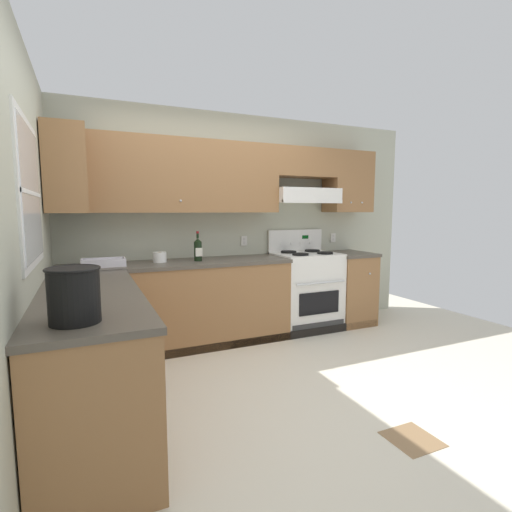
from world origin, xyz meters
TOP-DOWN VIEW (x-y plane):
  - ground_plane at (0.00, 0.00)m, footprint 7.04×7.04m
  - floor_accent_tile at (0.58, -1.02)m, footprint 0.30×0.30m
  - wall_back at (0.39, 1.53)m, footprint 4.68×0.57m
  - wall_left at (-1.59, 0.23)m, footprint 0.47×4.00m
  - counter_back_run at (0.01, 1.24)m, footprint 3.60×0.65m
  - counter_left_run at (-1.24, -0.00)m, footprint 0.63×1.91m
  - stove at (1.18, 1.25)m, footprint 0.76×0.62m
  - wine_bottle at (-0.17, 1.24)m, footprint 0.08×0.09m
  - bowl at (-1.10, 1.21)m, footprint 0.40×0.21m
  - bucket at (-1.31, -0.70)m, footprint 0.25×0.25m
  - paper_towel_roll at (-0.56, 1.30)m, footprint 0.14×0.14m

SIDE VIEW (x-z plane):
  - ground_plane at x=0.00m, z-range 0.00..0.00m
  - floor_accent_tile at x=0.58m, z-range 0.00..0.01m
  - counter_back_run at x=0.01m, z-range 0.00..0.91m
  - counter_left_run at x=-1.24m, z-range 0.00..0.91m
  - stove at x=1.18m, z-range -0.12..1.08m
  - bowl at x=-1.10m, z-range 0.90..0.97m
  - paper_towel_roll at x=-0.56m, z-range 0.91..1.01m
  - wine_bottle at x=-0.17m, z-range 0.88..1.19m
  - bucket at x=-1.31m, z-range 0.92..1.18m
  - wall_left at x=-1.59m, z-range 0.07..2.62m
  - wall_back at x=0.39m, z-range 0.20..2.75m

